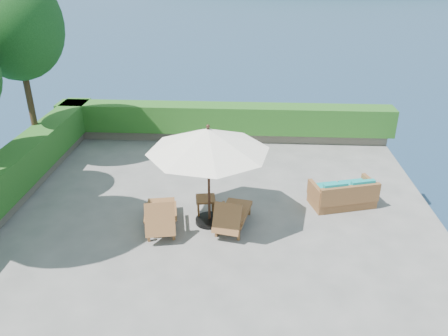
# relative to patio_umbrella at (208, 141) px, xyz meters

# --- Properties ---
(ground) EXTENTS (12.00, 12.00, 0.00)m
(ground) POSITION_rel_patio_umbrella_xyz_m (0.02, 0.20, -2.28)
(ground) COLOR gray
(ground) RESTS_ON ground
(foundation) EXTENTS (12.00, 12.00, 3.00)m
(foundation) POSITION_rel_patio_umbrella_xyz_m (0.02, 0.20, -3.83)
(foundation) COLOR #534A42
(foundation) RESTS_ON ocean
(ocean) EXTENTS (600.00, 600.00, 0.00)m
(ocean) POSITION_rel_patio_umbrella_xyz_m (0.02, 0.20, -5.28)
(ocean) COLOR #172849
(ocean) RESTS_ON ground
(planter_wall_far) EXTENTS (12.00, 0.60, 0.36)m
(planter_wall_far) POSITION_rel_patio_umbrella_xyz_m (0.02, 5.80, -2.10)
(planter_wall_far) COLOR #716A5B
(planter_wall_far) RESTS_ON ground
(planter_wall_left) EXTENTS (0.60, 12.00, 0.36)m
(planter_wall_left) POSITION_rel_patio_umbrella_xyz_m (-5.58, 0.20, -2.10)
(planter_wall_left) COLOR #716A5B
(planter_wall_left) RESTS_ON ground
(hedge_far) EXTENTS (12.40, 0.90, 1.00)m
(hedge_far) POSITION_rel_patio_umbrella_xyz_m (0.02, 5.80, -1.43)
(hedge_far) COLOR #184B15
(hedge_far) RESTS_ON planter_wall_far
(tree_far) EXTENTS (2.80, 2.80, 6.03)m
(tree_far) POSITION_rel_patio_umbrella_xyz_m (-5.98, 3.40, 2.12)
(tree_far) COLOR #3F2E18
(tree_far) RESTS_ON ground
(patio_umbrella) EXTENTS (3.58, 3.58, 2.70)m
(patio_umbrella) POSITION_rel_patio_umbrella_xyz_m (0.00, 0.00, 0.00)
(patio_umbrella) COLOR black
(patio_umbrella) RESTS_ON ground
(lounge_left) EXTENTS (1.01, 1.84, 1.00)m
(lounge_left) POSITION_rel_patio_umbrella_xyz_m (-1.18, -0.39, -1.86)
(lounge_left) COLOR brown
(lounge_left) RESTS_ON ground
(lounge_right) EXTENTS (0.99, 1.74, 0.94)m
(lounge_right) POSITION_rel_patio_umbrella_xyz_m (0.59, -0.24, -1.89)
(lounge_right) COLOR brown
(lounge_right) RESTS_ON ground
(side_table) EXTENTS (0.57, 0.57, 0.54)m
(side_table) POSITION_rel_patio_umbrella_xyz_m (-0.13, 0.34, -1.84)
(side_table) COLOR brown
(side_table) RESTS_ON ground
(wicker_loveseat) EXTENTS (1.91, 1.32, 0.85)m
(wicker_loveseat) POSITION_rel_patio_umbrella_xyz_m (3.60, 1.08, -1.95)
(wicker_loveseat) COLOR brown
(wicker_loveseat) RESTS_ON ground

